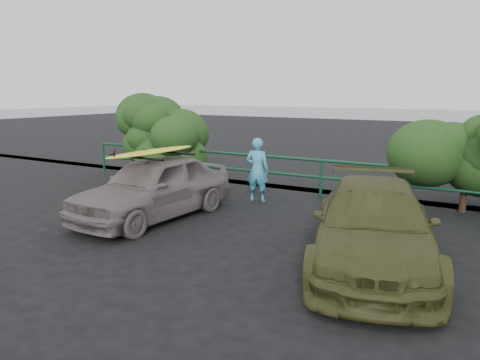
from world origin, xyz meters
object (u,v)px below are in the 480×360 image
(sedan, at_px, (154,187))
(surfboard, at_px, (152,152))
(olive_vehicle, at_px, (373,226))
(man, at_px, (257,170))
(guardrail, at_px, (286,175))

(sedan, xyz_separation_m, surfboard, (-0.00, 0.00, 0.79))
(olive_vehicle, relative_size, man, 2.79)
(man, xyz_separation_m, surfboard, (-1.20, -2.60, 0.67))
(man, distance_m, surfboard, 2.94)
(man, relative_size, surfboard, 0.62)
(guardrail, distance_m, olive_vehicle, 5.44)
(sedan, height_order, man, man)
(sedan, distance_m, olive_vehicle, 4.97)
(guardrail, xyz_separation_m, man, (-0.28, -1.16, 0.30))
(guardrail, relative_size, sedan, 3.41)
(guardrail, height_order, sedan, sedan)
(olive_vehicle, height_order, surfboard, surfboard)
(sedan, height_order, olive_vehicle, sedan)
(guardrail, distance_m, surfboard, 4.16)
(sedan, bearing_deg, surfboard, -177.54)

